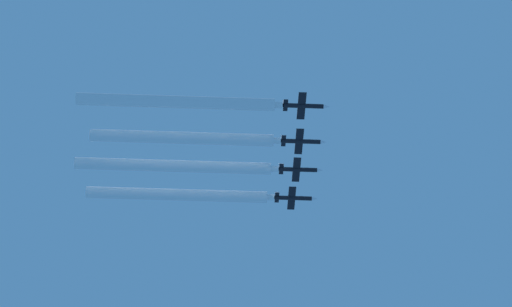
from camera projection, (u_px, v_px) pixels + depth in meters
name	position (u px, v px, depth m)	size (l,w,h in m)	color
jet_far_left	(295.00, 198.00, 245.43)	(8.36, 12.17, 2.92)	black
jet_inner_left	(300.00, 170.00, 238.94)	(8.36, 12.17, 2.92)	black
jet_center	(302.00, 141.00, 232.11)	(8.36, 12.17, 2.92)	black
jet_inner_right	(305.00, 106.00, 225.38)	(8.36, 12.17, 2.92)	black
smoke_trail_far_left	(181.00, 195.00, 244.64)	(3.09, 50.81, 3.09)	white
smoke_trail_inner_left	(177.00, 166.00, 238.11)	(3.09, 53.61, 3.09)	white
smoke_trail_center	(186.00, 138.00, 231.34)	(3.09, 48.77, 3.09)	white
smoke_trail_inner_right	(180.00, 102.00, 224.59)	(3.09, 51.20, 3.09)	white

